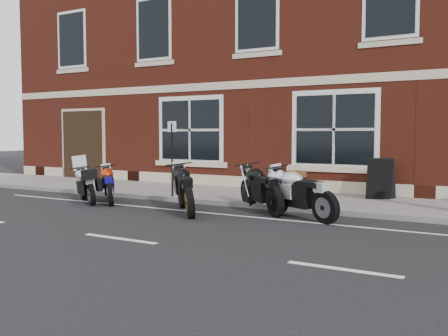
{
  "coord_description": "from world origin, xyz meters",
  "views": [
    {
      "loc": [
        5.91,
        -9.63,
        1.86
      ],
      "look_at": [
        -0.52,
        1.6,
        0.96
      ],
      "focal_mm": 40.0,
      "sensor_mm": 36.0,
      "label": 1
    }
  ],
  "objects_px": {
    "moto_sport_silver": "(299,191)",
    "moto_sport_red": "(110,183)",
    "moto_sport_black": "(186,187)",
    "moto_naked_black": "(261,187)",
    "moto_touring_silver": "(87,183)",
    "barrel_planter": "(295,184)",
    "parking_sign": "(172,153)",
    "a_board_sign": "(381,179)"
  },
  "relations": [
    {
      "from": "moto_sport_silver",
      "to": "moto_sport_red",
      "type": "bearing_deg",
      "value": 119.18
    },
    {
      "from": "moto_sport_black",
      "to": "moto_naked_black",
      "type": "xyz_separation_m",
      "value": [
        1.48,
        0.99,
        -0.0
      ]
    },
    {
      "from": "moto_touring_silver",
      "to": "barrel_planter",
      "type": "bearing_deg",
      "value": -22.41
    },
    {
      "from": "moto_sport_black",
      "to": "moto_naked_black",
      "type": "relative_size",
      "value": 1.01
    },
    {
      "from": "moto_sport_black",
      "to": "moto_sport_silver",
      "type": "relative_size",
      "value": 0.88
    },
    {
      "from": "moto_touring_silver",
      "to": "parking_sign",
      "type": "distance_m",
      "value": 2.43
    },
    {
      "from": "a_board_sign",
      "to": "parking_sign",
      "type": "relative_size",
      "value": 0.52
    },
    {
      "from": "moto_sport_black",
      "to": "moto_naked_black",
      "type": "distance_m",
      "value": 1.78
    },
    {
      "from": "parking_sign",
      "to": "barrel_planter",
      "type": "bearing_deg",
      "value": 34.87
    },
    {
      "from": "moto_sport_black",
      "to": "barrel_planter",
      "type": "distance_m",
      "value": 3.51
    },
    {
      "from": "moto_sport_red",
      "to": "a_board_sign",
      "type": "height_order",
      "value": "a_board_sign"
    },
    {
      "from": "moto_naked_black",
      "to": "parking_sign",
      "type": "relative_size",
      "value": 0.88
    },
    {
      "from": "moto_touring_silver",
      "to": "moto_sport_red",
      "type": "height_order",
      "value": "moto_touring_silver"
    },
    {
      "from": "moto_sport_red",
      "to": "moto_sport_silver",
      "type": "height_order",
      "value": "moto_sport_silver"
    },
    {
      "from": "moto_sport_black",
      "to": "barrel_planter",
      "type": "xyz_separation_m",
      "value": [
        1.46,
        3.19,
        -0.12
      ]
    },
    {
      "from": "barrel_planter",
      "to": "parking_sign",
      "type": "bearing_deg",
      "value": -150.42
    },
    {
      "from": "moto_sport_red",
      "to": "barrel_planter",
      "type": "bearing_deg",
      "value": -11.27
    },
    {
      "from": "a_board_sign",
      "to": "barrel_planter",
      "type": "distance_m",
      "value": 2.26
    },
    {
      "from": "moto_touring_silver",
      "to": "moto_sport_red",
      "type": "distance_m",
      "value": 0.63
    },
    {
      "from": "parking_sign",
      "to": "moto_sport_silver",
      "type": "bearing_deg",
      "value": -7.6
    },
    {
      "from": "a_board_sign",
      "to": "moto_sport_silver",
      "type": "bearing_deg",
      "value": -132.75
    },
    {
      "from": "moto_sport_black",
      "to": "moto_sport_silver",
      "type": "bearing_deg",
      "value": -28.57
    },
    {
      "from": "moto_sport_silver",
      "to": "moto_sport_black",
      "type": "bearing_deg",
      "value": 129.97
    },
    {
      "from": "moto_sport_black",
      "to": "parking_sign",
      "type": "height_order",
      "value": "parking_sign"
    },
    {
      "from": "moto_sport_black",
      "to": "barrel_planter",
      "type": "relative_size",
      "value": 2.6
    },
    {
      "from": "moto_sport_black",
      "to": "a_board_sign",
      "type": "bearing_deg",
      "value": 5.11
    },
    {
      "from": "barrel_planter",
      "to": "parking_sign",
      "type": "distance_m",
      "value": 3.5
    },
    {
      "from": "moto_sport_red",
      "to": "moto_sport_silver",
      "type": "distance_m",
      "value": 5.36
    },
    {
      "from": "moto_touring_silver",
      "to": "moto_sport_black",
      "type": "xyz_separation_m",
      "value": [
        3.33,
        -0.14,
        0.09
      ]
    },
    {
      "from": "moto_touring_silver",
      "to": "moto_naked_black",
      "type": "xyz_separation_m",
      "value": [
        4.8,
        0.85,
        0.08
      ]
    },
    {
      "from": "moto_sport_black",
      "to": "barrel_planter",
      "type": "height_order",
      "value": "moto_sport_black"
    },
    {
      "from": "moto_touring_silver",
      "to": "a_board_sign",
      "type": "distance_m",
      "value": 7.86
    },
    {
      "from": "moto_sport_red",
      "to": "moto_touring_silver",
      "type": "bearing_deg",
      "value": 161.73
    },
    {
      "from": "moto_touring_silver",
      "to": "barrel_planter",
      "type": "relative_size",
      "value": 2.31
    },
    {
      "from": "moto_touring_silver",
      "to": "barrel_planter",
      "type": "height_order",
      "value": "moto_touring_silver"
    },
    {
      "from": "moto_touring_silver",
      "to": "moto_sport_silver",
      "type": "xyz_separation_m",
      "value": [
        5.92,
        0.43,
        0.08
      ]
    },
    {
      "from": "moto_touring_silver",
      "to": "a_board_sign",
      "type": "xyz_separation_m",
      "value": [
        6.96,
        3.65,
        0.16
      ]
    },
    {
      "from": "moto_sport_silver",
      "to": "barrel_planter",
      "type": "distance_m",
      "value": 2.85
    },
    {
      "from": "moto_naked_black",
      "to": "moto_sport_black",
      "type": "bearing_deg",
      "value": 165.18
    },
    {
      "from": "moto_sport_silver",
      "to": "barrel_planter",
      "type": "bearing_deg",
      "value": 50.95
    },
    {
      "from": "moto_sport_black",
      "to": "barrel_planter",
      "type": "bearing_deg",
      "value": 24.32
    },
    {
      "from": "parking_sign",
      "to": "moto_sport_black",
      "type": "bearing_deg",
      "value": -40.02
    }
  ]
}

